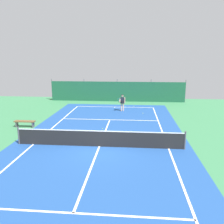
% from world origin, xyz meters
% --- Properties ---
extents(ground_plane, '(36.00, 36.00, 0.00)m').
position_xyz_m(ground_plane, '(0.00, 0.00, 0.00)').
color(ground_plane, '#387A4C').
extents(court_surface, '(11.02, 26.60, 0.01)m').
position_xyz_m(court_surface, '(0.00, 0.00, 0.00)').
color(court_surface, '#1E478C').
rests_on(court_surface, ground).
extents(tennis_net, '(10.12, 0.10, 1.10)m').
position_xyz_m(tennis_net, '(0.00, 0.00, 0.51)').
color(tennis_net, black).
rests_on(tennis_net, ground).
extents(back_fence, '(16.30, 0.98, 2.70)m').
position_xyz_m(back_fence, '(-0.00, 15.90, 0.67)').
color(back_fence, '#195138').
rests_on(back_fence, ground).
extents(tennis_player, '(0.73, 0.74, 1.64)m').
position_xyz_m(tennis_player, '(0.90, 9.99, 0.96)').
color(tennis_player, '#D8AD8C').
rests_on(tennis_player, ground).
extents(tennis_ball_near_player, '(0.07, 0.07, 0.07)m').
position_xyz_m(tennis_ball_near_player, '(2.93, 9.04, 0.03)').
color(tennis_ball_near_player, '#CCDB33').
rests_on(tennis_ball_near_player, ground).
extents(tennis_ball_midcourt, '(0.07, 0.07, 0.07)m').
position_xyz_m(tennis_ball_midcourt, '(2.05, 12.40, 0.03)').
color(tennis_ball_midcourt, '#CCDB33').
rests_on(tennis_ball_midcourt, ground).
extents(tennis_ball_by_sideline, '(0.07, 0.07, 0.07)m').
position_xyz_m(tennis_ball_by_sideline, '(-0.27, 3.66, 0.03)').
color(tennis_ball_by_sideline, '#CCDB33').
rests_on(tennis_ball_by_sideline, ground).
extents(courtside_bench, '(1.60, 0.40, 0.49)m').
position_xyz_m(courtside_bench, '(-6.31, 3.66, 0.37)').
color(courtside_bench, brown).
rests_on(courtside_bench, ground).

